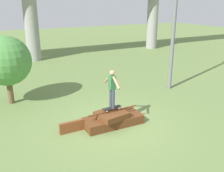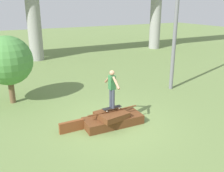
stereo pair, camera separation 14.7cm
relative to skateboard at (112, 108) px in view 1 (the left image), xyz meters
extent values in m
plane|color=olive|center=(0.02, -0.05, -0.70)|extent=(80.00, 80.00, 0.00)
cube|color=#5B3319|center=(0.02, -0.05, -0.52)|extent=(2.33, 1.02, 0.35)
cube|color=#5B3319|center=(-0.07, -0.10, -0.24)|extent=(1.26, 1.12, 0.24)
cylinder|color=#5B3319|center=(0.02, -0.05, -0.10)|extent=(2.09, 0.06, 0.06)
cube|color=brown|center=(-1.59, 0.20, -0.49)|extent=(0.93, 0.14, 0.41)
cube|color=black|center=(0.00, 0.00, 0.01)|extent=(0.79, 0.23, 0.01)
cylinder|color=silver|center=(0.27, 0.10, -0.05)|extent=(0.06, 0.03, 0.05)
cylinder|color=silver|center=(0.28, -0.08, -0.05)|extent=(0.06, 0.03, 0.05)
cylinder|color=silver|center=(-0.28, 0.08, -0.05)|extent=(0.06, 0.03, 0.05)
cylinder|color=silver|center=(-0.27, -0.10, -0.05)|extent=(0.06, 0.03, 0.05)
cylinder|color=#383D4C|center=(0.00, 0.08, 0.39)|extent=(0.12, 0.12, 0.74)
cylinder|color=#383D4C|center=(0.00, -0.08, 0.39)|extent=(0.12, 0.12, 0.74)
cube|color=#2D6638|center=(0.00, 0.00, 1.02)|extent=(0.23, 0.22, 0.54)
sphere|color=#A37556|center=(0.00, 0.00, 1.39)|extent=(0.19, 0.19, 0.19)
cylinder|color=#A37556|center=(-0.01, 0.30, 1.08)|extent=(0.10, 0.45, 0.41)
cylinder|color=#A37556|center=(0.01, -0.30, 1.08)|extent=(0.10, 0.45, 0.41)
cylinder|color=gray|center=(0.02, 13.23, 2.92)|extent=(1.10, 1.10, 7.25)
cylinder|color=gray|center=(12.12, 13.23, 2.92)|extent=(1.10, 1.10, 7.25)
cylinder|color=slate|center=(4.91, 2.25, 3.69)|extent=(0.20, 0.20, 8.79)
cylinder|color=brown|center=(-3.10, 4.24, -0.15)|extent=(0.26, 0.26, 1.09)
sphere|color=#4C8E42|center=(-3.10, 4.24, 1.35)|extent=(2.25, 2.25, 2.25)
camera|label=1|loc=(-4.30, -7.70, 3.82)|focal=40.00mm
camera|label=2|loc=(-4.17, -7.77, 3.82)|focal=40.00mm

